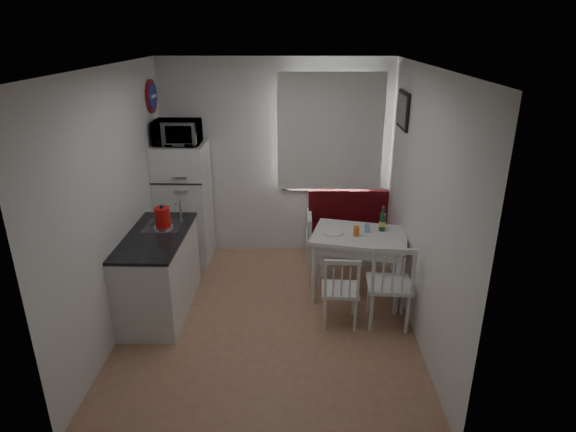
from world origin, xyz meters
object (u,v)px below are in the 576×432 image
object	(u,v)px
wine_bottle	(383,219)
chair_right	(392,278)
chair_left	(341,284)
dining_table	(360,241)
microwave	(177,132)
kettle	(163,217)
fridge	(184,204)
bench	(353,237)
kitchen_counter	(159,272)

from	to	relation	value
wine_bottle	chair_right	bearing A→B (deg)	-90.63
chair_left	chair_right	xyz separation A→B (m)	(0.50, -0.01, 0.09)
chair_right	wine_bottle	size ratio (longest dim) A/B	1.77
dining_table	chair_right	distance (m)	0.72
chair_right	microwave	xyz separation A→B (m)	(-2.42, 1.51, 1.14)
dining_table	kettle	size ratio (longest dim) A/B	4.45
chair_left	wine_bottle	bearing A→B (deg)	57.99
kettle	wine_bottle	distance (m)	2.42
dining_table	chair_left	xyz separation A→B (m)	(-0.25, -0.65, -0.19)
dining_table	wine_bottle	world-z (taller)	wine_bottle
chair_left	wine_bottle	world-z (taller)	wine_bottle
fridge	bench	bearing A→B (deg)	2.82
kitchen_counter	chair_left	xyz separation A→B (m)	(1.94, -0.30, 0.04)
bench	wine_bottle	world-z (taller)	wine_bottle
kitchen_counter	kettle	distance (m)	0.60
chair_right	microwave	size ratio (longest dim) A/B	0.94
microwave	fridge	bearing A→B (deg)	90.00
dining_table	bench	bearing A→B (deg)	100.12
microwave	kettle	bearing A→B (deg)	-88.35
dining_table	wine_bottle	xyz separation A→B (m)	(0.26, 0.10, 0.23)
fridge	kettle	size ratio (longest dim) A/B	6.02
chair_left	chair_right	distance (m)	0.51
kitchen_counter	dining_table	world-z (taller)	kitchen_counter
kitchen_counter	bench	distance (m)	2.62
dining_table	kettle	distance (m)	2.18
kitchen_counter	dining_table	size ratio (longest dim) A/B	1.13
chair_right	fridge	size ratio (longest dim) A/B	0.32
dining_table	kettle	world-z (taller)	kettle
chair_left	chair_right	size ratio (longest dim) A/B	0.85
bench	microwave	size ratio (longest dim) A/B	2.32
kitchen_counter	bench	xyz separation A→B (m)	(2.24, 1.35, -0.16)
bench	fridge	xyz separation A→B (m)	(-2.22, -0.11, 0.49)
fridge	wine_bottle	world-z (taller)	fridge
kitchen_counter	kettle	size ratio (longest dim) A/B	5.02
fridge	microwave	distance (m)	0.94
kitchen_counter	dining_table	bearing A→B (deg)	9.15
kitchen_counter	fridge	size ratio (longest dim) A/B	0.83
fridge	kettle	xyz separation A→B (m)	(0.03, -1.09, 0.24)
chair_right	fridge	xyz separation A→B (m)	(-2.42, 1.56, 0.20)
kitchen_counter	bench	world-z (taller)	kitchen_counter
chair_right	chair_left	bearing A→B (deg)	-178.37
dining_table	fridge	world-z (taller)	fridge
wine_bottle	kitchen_counter	bearing A→B (deg)	-169.52
bench	fridge	bearing A→B (deg)	-177.18
fridge	microwave	xyz separation A→B (m)	(0.00, -0.05, 0.94)
kitchen_counter	fridge	xyz separation A→B (m)	(0.02, 1.24, 0.34)
bench	dining_table	bearing A→B (deg)	-92.85
kettle	chair_right	bearing A→B (deg)	-11.11
dining_table	chair_left	bearing A→B (deg)	-97.97
kettle	wine_bottle	world-z (taller)	kettle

